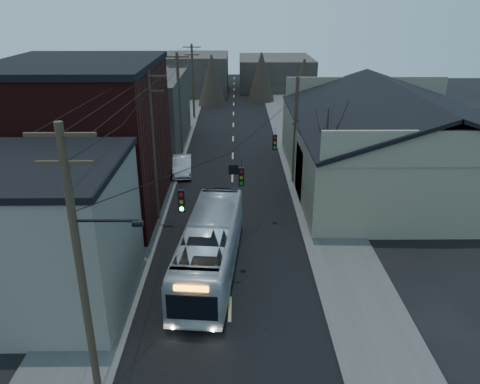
{
  "coord_description": "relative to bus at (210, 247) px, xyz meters",
  "views": [
    {
      "loc": [
        0.33,
        -10.77,
        13.87
      ],
      "look_at": [
        0.56,
        15.62,
        3.0
      ],
      "focal_mm": 35.0,
      "sensor_mm": 36.0,
      "label": 1
    }
  ],
  "objects": [
    {
      "name": "utility_lines",
      "position": [
        -2.02,
        12.74,
        3.41
      ],
      "size": [
        11.24,
        45.28,
        10.5
      ],
      "color": "#382B1E",
      "rests_on": "ground"
    },
    {
      "name": "bare_tree",
      "position": [
        7.59,
        8.6,
        2.05
      ],
      "size": [
        0.4,
        0.4,
        7.2
      ],
      "primitive_type": "cone",
      "color": "black",
      "rests_on": "ground"
    },
    {
      "name": "sidewalk_right",
      "position": [
        7.59,
        18.6,
        -1.49
      ],
      "size": [
        4.0,
        110.0,
        0.12
      ],
      "primitive_type": "cube",
      "color": "#474744",
      "rests_on": "ground"
    },
    {
      "name": "building_far_left",
      "position": [
        -4.91,
        53.6,
        1.45
      ],
      "size": [
        10.0,
        12.0,
        6.0
      ],
      "primitive_type": "cube",
      "color": "#352E2A",
      "rests_on": "ground"
    },
    {
      "name": "sidewalk_left",
      "position": [
        -5.41,
        18.6,
        -1.49
      ],
      "size": [
        4.0,
        110.0,
        0.12
      ],
      "primitive_type": "cube",
      "color": "#474744",
      "rests_on": "ground"
    },
    {
      "name": "building_left_far",
      "position": [
        -8.41,
        24.6,
        1.95
      ],
      "size": [
        9.0,
        14.0,
        7.0
      ],
      "primitive_type": "cube",
      "color": "#352E2A",
      "rests_on": "ground"
    },
    {
      "name": "parked_car",
      "position": [
        -3.21,
        15.74,
        -0.82
      ],
      "size": [
        1.91,
        4.54,
        1.46
      ],
      "primitive_type": "imported",
      "rotation": [
        0.0,
        0.0,
        0.08
      ],
      "color": "#ABAFB3",
      "rests_on": "ground"
    },
    {
      "name": "building_brick",
      "position": [
        -8.91,
        8.6,
        3.45
      ],
      "size": [
        10.0,
        12.0,
        10.0
      ],
      "primitive_type": "cube",
      "color": "black",
      "rests_on": "ground"
    },
    {
      "name": "building_clapboard",
      "position": [
        -7.91,
        -2.4,
        1.95
      ],
      "size": [
        8.0,
        8.0,
        7.0
      ],
      "primitive_type": "cube",
      "color": "slate",
      "rests_on": "ground"
    },
    {
      "name": "building_far_right",
      "position": [
        8.09,
        58.6,
        0.95
      ],
      "size": [
        12.0,
        14.0,
        5.0
      ],
      "primitive_type": "cube",
      "color": "#352E2A",
      "rests_on": "ground"
    },
    {
      "name": "bus",
      "position": [
        0.0,
        0.0,
        0.0
      ],
      "size": [
        3.61,
        11.32,
        3.1
      ],
      "primitive_type": "imported",
      "rotation": [
        0.0,
        0.0,
        3.05
      ],
      "color": "silver",
      "rests_on": "ground"
    },
    {
      "name": "warehouse",
      "position": [
        14.09,
        13.6,
        1.15
      ],
      "size": [
        16.16,
        20.6,
        7.73
      ],
      "color": "#7B705A",
      "rests_on": "ground"
    },
    {
      "name": "road_surface",
      "position": [
        1.09,
        18.6,
        -1.54
      ],
      "size": [
        9.0,
        110.0,
        0.02
      ],
      "primitive_type": "cube",
      "color": "black",
      "rests_on": "ground"
    }
  ]
}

